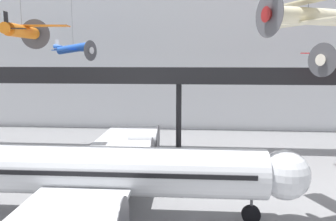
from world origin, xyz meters
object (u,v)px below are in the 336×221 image
at_px(suspended_plane_blue_trainer, 73,49).
at_px(suspended_plane_orange_highwing, 22,31).
at_px(airliner_silver_main, 79,171).
at_px(suspended_plane_cream_biplane, 308,15).

bearing_deg(suspended_plane_blue_trainer, suspended_plane_orange_highwing, -76.87).
bearing_deg(airliner_silver_main, suspended_plane_orange_highwing, 131.79).
bearing_deg(suspended_plane_orange_highwing, suspended_plane_blue_trainer, -11.75).
bearing_deg(suspended_plane_cream_biplane, suspended_plane_blue_trainer, -59.76).
xyz_separation_m(suspended_plane_cream_biplane, suspended_plane_blue_trainer, (-22.85, 17.11, -1.66)).
xyz_separation_m(suspended_plane_cream_biplane, suspended_plane_orange_highwing, (-23.98, 6.94, -0.30)).
relative_size(airliner_silver_main, suspended_plane_blue_trainer, 2.99).
height_order(suspended_plane_cream_biplane, suspended_plane_orange_highwing, suspended_plane_cream_biplane).
relative_size(airliner_silver_main, suspended_plane_cream_biplane, 3.42).
distance_m(airliner_silver_main, suspended_plane_orange_highwing, 16.14).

